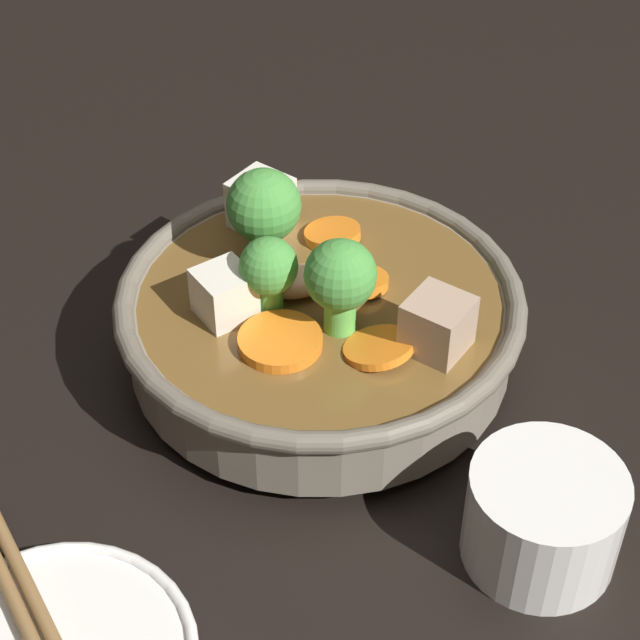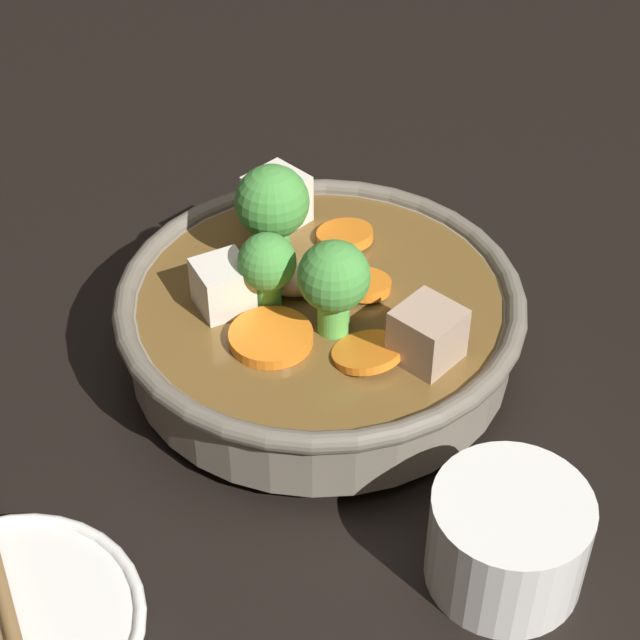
# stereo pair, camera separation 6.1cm
# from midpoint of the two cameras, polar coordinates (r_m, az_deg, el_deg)

# --- Properties ---
(ground_plane) EXTENTS (3.00, 3.00, 0.00)m
(ground_plane) POSITION_cam_midpoint_polar(r_m,az_deg,el_deg) (0.64, -2.76, -2.48)
(ground_plane) COLOR black
(stirfry_bowl) EXTENTS (0.23, 0.23, 0.11)m
(stirfry_bowl) POSITION_cam_midpoint_polar(r_m,az_deg,el_deg) (0.61, -2.95, 0.18)
(stirfry_bowl) COLOR slate
(stirfry_bowl) RESTS_ON ground_plane
(tea_cup) EXTENTS (0.08, 0.08, 0.05)m
(tea_cup) POSITION_cam_midpoint_polar(r_m,az_deg,el_deg) (0.53, 8.56, -10.48)
(tea_cup) COLOR white
(tea_cup) RESTS_ON ground_plane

